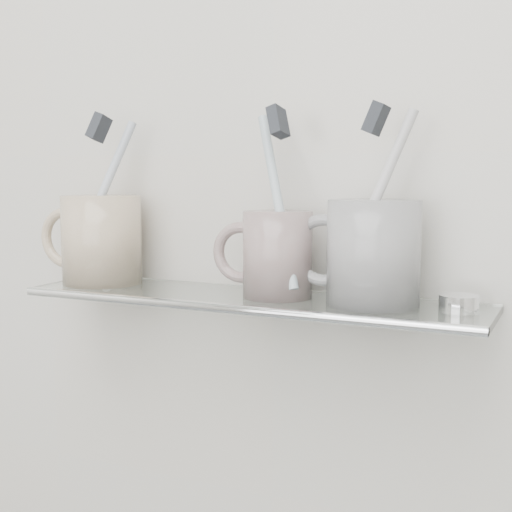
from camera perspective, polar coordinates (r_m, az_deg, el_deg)
The scene contains 18 objects.
wall_back at distance 0.80m, azimuth 1.38°, elevation 8.15°, with size 2.50×2.50×0.00m, color beige.
shelf_glass at distance 0.76m, azimuth -0.53°, elevation -3.49°, with size 0.50×0.12×0.01m, color silver.
shelf_rail at distance 0.71m, azimuth -2.48°, elevation -4.22°, with size 0.01×0.01×0.50m, color silver.
bracket_left at distance 0.90m, azimuth -11.34°, elevation -2.64°, with size 0.02×0.02×0.03m, color silver.
bracket_right at distance 0.74m, azimuth 15.97°, elevation -4.82°, with size 0.02×0.02×0.03m, color silver.
mug_left at distance 0.85m, azimuth -12.24°, elevation 1.29°, with size 0.09×0.09×0.10m, color beige.
mug_left_handle at distance 0.89m, azimuth -14.93°, elevation 1.41°, with size 0.07×0.07×0.01m, color beige.
toothbrush_left at distance 0.85m, azimuth -12.32°, elevation 4.61°, with size 0.01×0.01×0.19m, color #ABBCD2.
bristles_left at distance 0.85m, azimuth -12.45°, elevation 10.00°, with size 0.01×0.02×0.03m, color #26292E.
mug_center at distance 0.74m, azimuth 1.74°, elevation 0.12°, with size 0.07×0.07×0.09m, color silver.
mug_center_handle at distance 0.76m, azimuth -1.20°, elevation 0.28°, with size 0.07×0.07×0.01m, color silver.
toothbrush_center at distance 0.74m, azimuth 1.76°, elevation 4.46°, with size 0.01×0.01×0.19m, color #ADCFD8.
bristles_center at distance 0.74m, azimuth 1.78°, elevation 10.68°, with size 0.01×0.02×0.03m, color #26292E.
mug_right at distance 0.71m, azimuth 9.38°, elevation 0.26°, with size 0.09×0.09×0.10m, color white.
mug_right_handle at distance 0.72m, azimuth 5.42°, elevation 0.46°, with size 0.07×0.07×0.01m, color white.
toothbrush_right at distance 0.70m, azimuth 9.46°, elevation 4.27°, with size 0.01×0.01×0.19m, color silver.
bristles_right at distance 0.70m, azimuth 9.58°, elevation 10.78°, with size 0.01×0.02×0.03m, color #26292E.
chrome_cap at distance 0.70m, azimuth 15.93°, elevation -3.65°, with size 0.04×0.04×0.02m, color silver.
Camera 1 is at (0.32, 0.37, 1.23)m, focal length 50.00 mm.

